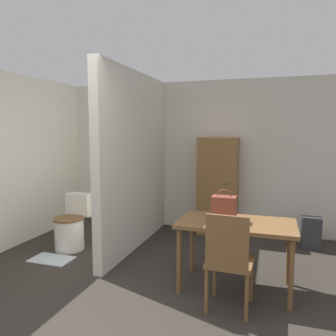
{
  "coord_description": "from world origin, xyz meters",
  "views": [
    {
      "loc": [
        1.38,
        -2.01,
        1.68
      ],
      "look_at": [
        0.22,
        1.57,
        1.25
      ],
      "focal_mm": 35.0,
      "sensor_mm": 36.0,
      "label": 1
    }
  ],
  "objects_px": {
    "toilet": "(72,227)",
    "space_heater": "(311,233)",
    "dining_table": "(236,229)",
    "handbag": "(224,208)",
    "wooden_chair": "(229,258)",
    "wooden_cabinet": "(218,186)"
  },
  "relations": [
    {
      "from": "toilet",
      "to": "space_heater",
      "type": "bearing_deg",
      "value": 17.45
    },
    {
      "from": "dining_table",
      "to": "handbag",
      "type": "xyz_separation_m",
      "value": [
        -0.13,
        0.01,
        0.22
      ]
    },
    {
      "from": "wooden_chair",
      "to": "handbag",
      "type": "relative_size",
      "value": 2.82
    },
    {
      "from": "wooden_chair",
      "to": "handbag",
      "type": "distance_m",
      "value": 0.61
    },
    {
      "from": "wooden_chair",
      "to": "wooden_cabinet",
      "type": "relative_size",
      "value": 0.6
    },
    {
      "from": "dining_table",
      "to": "handbag",
      "type": "distance_m",
      "value": 0.25
    },
    {
      "from": "wooden_cabinet",
      "to": "space_heater",
      "type": "bearing_deg",
      "value": -11.74
    },
    {
      "from": "wooden_cabinet",
      "to": "space_heater",
      "type": "xyz_separation_m",
      "value": [
        1.39,
        -0.29,
        -0.56
      ]
    },
    {
      "from": "dining_table",
      "to": "wooden_chair",
      "type": "relative_size",
      "value": 1.27
    },
    {
      "from": "space_heater",
      "to": "handbag",
      "type": "bearing_deg",
      "value": -123.86
    },
    {
      "from": "dining_table",
      "to": "space_heater",
      "type": "bearing_deg",
      "value": 59.79
    },
    {
      "from": "handbag",
      "to": "dining_table",
      "type": "bearing_deg",
      "value": -2.58
    },
    {
      "from": "toilet",
      "to": "handbag",
      "type": "xyz_separation_m",
      "value": [
        2.24,
        -0.51,
        0.55
      ]
    },
    {
      "from": "dining_table",
      "to": "space_heater",
      "type": "height_order",
      "value": "dining_table"
    },
    {
      "from": "toilet",
      "to": "handbag",
      "type": "height_order",
      "value": "handbag"
    },
    {
      "from": "wooden_cabinet",
      "to": "handbag",
      "type": "bearing_deg",
      "value": -78.69
    },
    {
      "from": "wooden_chair",
      "to": "wooden_cabinet",
      "type": "distance_m",
      "value": 2.37
    },
    {
      "from": "toilet",
      "to": "space_heater",
      "type": "distance_m",
      "value": 3.42
    },
    {
      "from": "dining_table",
      "to": "wooden_cabinet",
      "type": "relative_size",
      "value": 0.76
    },
    {
      "from": "wooden_chair",
      "to": "handbag",
      "type": "bearing_deg",
      "value": 106.42
    },
    {
      "from": "dining_table",
      "to": "space_heater",
      "type": "xyz_separation_m",
      "value": [
        0.9,
        1.54,
        -0.42
      ]
    },
    {
      "from": "dining_table",
      "to": "handbag",
      "type": "bearing_deg",
      "value": 177.42
    }
  ]
}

